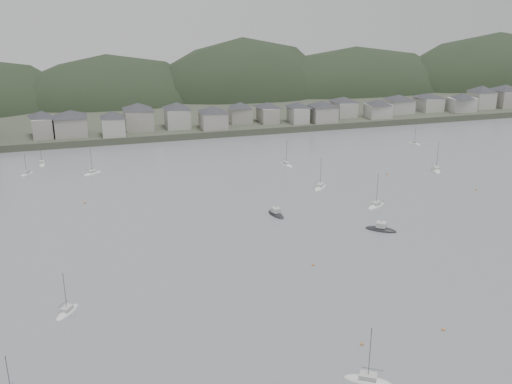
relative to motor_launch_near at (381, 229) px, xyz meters
name	(u,v)px	position (x,y,z in m)	size (l,w,h in m)	color
ground	(373,348)	(-28.86, -50.39, -0.28)	(900.00, 900.00, 0.00)	slate
far_shore_land	(159,94)	(-28.86, 244.61, 1.22)	(900.00, 250.00, 3.00)	#383D2D
forested_ridge	(173,120)	(-24.03, 219.01, -11.57)	(851.55, 103.94, 102.57)	black
waterfront_town	(291,109)	(21.72, 132.95, 8.38)	(451.48, 28.46, 12.92)	gray
moored_fleet	(238,228)	(-37.70, 12.68, -0.11)	(267.26, 174.38, 11.88)	silver
motor_launch_near	(381,229)	(0.00, 0.00, 0.00)	(8.70, 7.93, 4.06)	black
motor_launch_far	(276,214)	(-24.19, 19.50, 0.01)	(4.31, 8.26, 3.88)	black
mooring_buoys	(257,239)	(-34.84, 3.89, -0.13)	(154.99, 119.24, 0.70)	#C17C40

